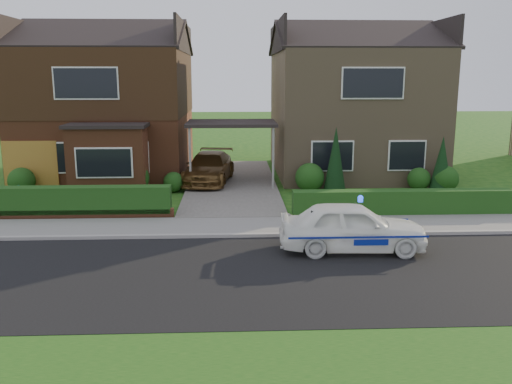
{
  "coord_description": "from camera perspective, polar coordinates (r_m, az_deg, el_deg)",
  "views": [
    {
      "loc": [
        0.04,
        -12.36,
        4.7
      ],
      "look_at": [
        0.73,
        3.5,
        1.28
      ],
      "focal_mm": 38.0,
      "sensor_mm": 36.0,
      "label": 1
    }
  ],
  "objects": [
    {
      "name": "shrub_right_mid",
      "position": [
        23.57,
        16.78,
        1.32
      ],
      "size": [
        0.96,
        0.96,
        0.96
      ],
      "primitive_type": "sphere",
      "color": "#1B3A12",
      "rests_on": "ground"
    },
    {
      "name": "shrub_left_mid",
      "position": [
        22.4,
        -12.84,
        1.46
      ],
      "size": [
        1.32,
        1.32,
        1.32
      ],
      "primitive_type": "sphere",
      "color": "#1B3A12",
      "rests_on": "ground"
    },
    {
      "name": "house_left",
      "position": [
        26.91,
        -15.21,
        9.84
      ],
      "size": [
        7.5,
        9.53,
        7.25
      ],
      "color": "brown",
      "rests_on": "ground"
    },
    {
      "name": "hedge_left",
      "position": [
        19.32,
        -20.02,
        -2.68
      ],
      "size": [
        7.5,
        0.55,
        0.9
      ],
      "primitive_type": "cube",
      "color": "#1B3A12",
      "rests_on": "ground"
    },
    {
      "name": "house_right",
      "position": [
        26.99,
        9.98,
        9.77
      ],
      "size": [
        7.5,
        8.06,
        7.25
      ],
      "color": "#8F7657",
      "rests_on": "ground"
    },
    {
      "name": "ground",
      "position": [
        13.22,
        -2.53,
        -8.69
      ],
      "size": [
        120.0,
        120.0,
        0.0
      ],
      "primitive_type": "plane",
      "color": "#154B14",
      "rests_on": "ground"
    },
    {
      "name": "shrub_left_far",
      "position": [
        23.83,
        -23.45,
        1.09
      ],
      "size": [
        1.08,
        1.08,
        1.08
      ],
      "primitive_type": "sphere",
      "color": "#1B3A12",
      "rests_on": "ground"
    },
    {
      "name": "driveway_car",
      "position": [
        23.8,
        -4.96,
        2.58
      ],
      "size": [
        2.39,
        4.63,
        1.28
      ],
      "primitive_type": "imported",
      "rotation": [
        0.0,
        0.0,
        -0.14
      ],
      "color": "brown",
      "rests_on": "driveway"
    },
    {
      "name": "hedge_right",
      "position": [
        19.2,
        15.06,
        -2.44
      ],
      "size": [
        7.5,
        0.55,
        0.8
      ],
      "primitive_type": "cube",
      "color": "#1B3A12",
      "rests_on": "ground"
    },
    {
      "name": "potted_plant_a",
      "position": [
        21.29,
        -23.76,
        -0.51
      ],
      "size": [
        0.44,
        0.31,
        0.82
      ],
      "primitive_type": "imported",
      "rotation": [
        0.0,
        0.0,
        0.03
      ],
      "color": "gray",
      "rests_on": "ground"
    },
    {
      "name": "shrub_right_far",
      "position": [
        23.64,
        19.31,
        1.33
      ],
      "size": [
        1.08,
        1.08,
        1.08
      ],
      "primitive_type": "sphere",
      "color": "#1B3A12",
      "rests_on": "ground"
    },
    {
      "name": "shrub_right_near",
      "position": [
        22.36,
        5.68,
        1.53
      ],
      "size": [
        1.2,
        1.2,
        1.2
      ],
      "primitive_type": "sphere",
      "color": "#1B3A12",
      "rests_on": "ground"
    },
    {
      "name": "police_car",
      "position": [
        14.95,
        10.1,
        -3.66
      ],
      "size": [
        3.64,
        4.02,
        1.51
      ],
      "rotation": [
        0.0,
        0.0,
        1.53
      ],
      "color": "white",
      "rests_on": "ground"
    },
    {
      "name": "garage_door",
      "position": [
        24.08,
        -22.61,
        2.5
      ],
      "size": [
        2.2,
        0.1,
        2.1
      ],
      "primitive_type": "cube",
      "color": "#935820",
      "rests_on": "ground"
    },
    {
      "name": "dwarf_wall",
      "position": [
        19.14,
        -20.19,
        -2.27
      ],
      "size": [
        7.7,
        0.25,
        0.36
      ],
      "primitive_type": "cube",
      "color": "brown",
      "rests_on": "ground"
    },
    {
      "name": "shrub_left_near",
      "position": [
        22.5,
        -8.67,
        1.05
      ],
      "size": [
        0.84,
        0.84,
        0.84
      ],
      "primitive_type": "sphere",
      "color": "#1B3A12",
      "rests_on": "ground"
    },
    {
      "name": "road",
      "position": [
        13.22,
        -2.53,
        -8.69
      ],
      "size": [
        60.0,
        6.0,
        0.02
      ],
      "primitive_type": "cube",
      "color": "black",
      "rests_on": "ground"
    },
    {
      "name": "kerb",
      "position": [
        16.09,
        -2.53,
        -4.62
      ],
      "size": [
        60.0,
        0.16,
        0.12
      ],
      "primitive_type": "cube",
      "color": "#9E9993",
      "rests_on": "ground"
    },
    {
      "name": "driveway",
      "position": [
        23.81,
        -2.54,
        0.91
      ],
      "size": [
        3.8,
        12.0,
        0.12
      ],
      "primitive_type": "cube",
      "color": "#666059",
      "rests_on": "ground"
    },
    {
      "name": "conifer_a",
      "position": [
        22.22,
        8.35,
        3.22
      ],
      "size": [
        0.9,
        0.9,
        2.6
      ],
      "primitive_type": "cone",
      "color": "black",
      "rests_on": "ground"
    },
    {
      "name": "conifer_b",
      "position": [
        23.47,
        18.95,
        2.67
      ],
      "size": [
        0.9,
        0.9,
        2.2
      ],
      "primitive_type": "cone",
      "color": "black",
      "rests_on": "ground"
    },
    {
      "name": "sidewalk",
      "position": [
        17.1,
        -2.53,
        -3.64
      ],
      "size": [
        60.0,
        2.0,
        0.1
      ],
      "primitive_type": "cube",
      "color": "slate",
      "rests_on": "ground"
    },
    {
      "name": "potted_plant_b",
      "position": [
        19.42,
        -9.94,
        -1.04
      ],
      "size": [
        0.47,
        0.46,
        0.66
      ],
      "primitive_type": "imported",
      "rotation": [
        0.0,
        0.0,
        0.7
      ],
      "color": "gray",
      "rests_on": "ground"
    },
    {
      "name": "carport_link",
      "position": [
        23.4,
        -2.6,
        7.13
      ],
      "size": [
        3.8,
        3.0,
        2.77
      ],
      "color": "black",
      "rests_on": "ground"
    },
    {
      "name": "potted_plant_c",
      "position": [
        19.04,
        -10.09,
        -1.28
      ],
      "size": [
        0.42,
        0.42,
        0.68
      ],
      "primitive_type": "imported",
      "rotation": [
        0.0,
        0.0,
        1.68
      ],
      "color": "gray",
      "rests_on": "ground"
    }
  ]
}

